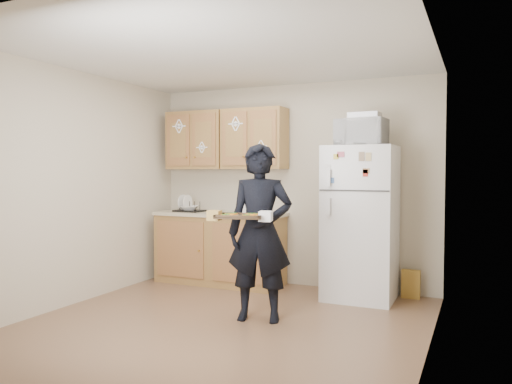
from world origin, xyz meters
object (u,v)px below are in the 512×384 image
at_px(dish_rack, 189,206).
at_px(baking_tray, 240,217).
at_px(person, 260,232).
at_px(refrigerator, 361,223).
at_px(microwave, 361,132).

bearing_deg(dish_rack, baking_tray, -45.65).
xyz_separation_m(person, baking_tray, (-0.07, -0.29, 0.17)).
bearing_deg(refrigerator, baking_tray, -117.34).
xyz_separation_m(baking_tray, dish_rack, (-1.46, 1.49, -0.04)).
distance_m(refrigerator, microwave, 1.00).
xyz_separation_m(person, dish_rack, (-1.53, 1.20, 0.13)).
distance_m(refrigerator, person, 1.38).
relative_size(refrigerator, person, 1.01).
relative_size(microwave, dish_rack, 1.47).
height_order(refrigerator, dish_rack, refrigerator).
bearing_deg(microwave, refrigerator, 103.54).
bearing_deg(dish_rack, person, -38.13).
xyz_separation_m(refrigerator, dish_rack, (-2.22, 0.00, 0.12)).
height_order(refrigerator, baking_tray, refrigerator).
relative_size(baking_tray, dish_rack, 1.15).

